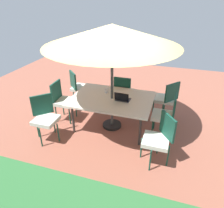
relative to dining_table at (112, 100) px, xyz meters
name	(u,v)px	position (x,y,z in m)	size (l,w,h in m)	color
ground_plane	(112,126)	(0.00, 0.00, -0.71)	(10.00, 10.00, 0.02)	#935442
dining_table	(112,100)	(0.00, 0.00, 0.00)	(1.81, 1.29, 0.75)	silver
patio_umbrella	(112,35)	(0.00, 0.00, 1.40)	(2.74, 2.74, 2.32)	#4C4C4C
chair_southwest	(167,98)	(-1.16, -0.81, -0.15)	(0.58, 0.58, 0.98)	silver
chair_south	(123,91)	(-0.04, -0.85, -0.15)	(0.46, 0.46, 0.98)	silver
chair_southeast	(79,86)	(1.21, -0.79, -0.15)	(0.59, 0.59, 0.98)	silver
chair_northeast	(45,116)	(1.21, 0.86, -0.15)	(0.59, 0.59, 0.98)	silver
chair_east	(63,99)	(1.24, 0.05, -0.15)	(0.47, 0.46, 0.98)	silver
chair_west	(166,114)	(-1.21, -0.01, -0.15)	(0.46, 0.46, 0.98)	silver
chair_northwest	(159,137)	(-1.16, 0.86, -0.15)	(0.58, 0.58, 0.98)	silver
laptop	(122,99)	(-0.25, 0.04, 0.09)	(0.33, 0.26, 0.21)	#2D2D33
cup	(107,91)	(0.21, -0.24, 0.10)	(0.07, 0.07, 0.11)	white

